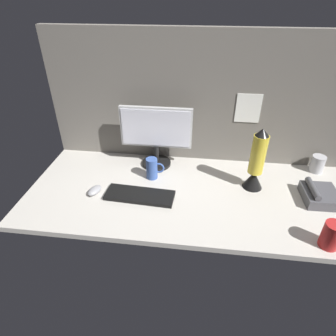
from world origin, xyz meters
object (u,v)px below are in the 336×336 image
(keyboard, at_px, (140,195))
(desk_phone, at_px, (319,196))
(mug_ceramic_blue, at_px, (152,168))
(mug_red_plastic, at_px, (331,235))
(mug_steel, at_px, (317,164))
(lava_lamp, at_px, (256,164))
(monitor, at_px, (156,134))
(mouse, at_px, (95,190))

(keyboard, xyz_separation_m, desk_phone, (0.95, 0.09, 0.02))
(mug_ceramic_blue, relative_size, mug_red_plastic, 1.02)
(mug_steel, xyz_separation_m, lava_lamp, (-0.41, -0.21, 0.10))
(monitor, bearing_deg, mug_steel, 2.13)
(mug_steel, relative_size, lava_lamp, 0.29)
(monitor, bearing_deg, keyboard, -96.31)
(mouse, relative_size, mug_red_plastic, 0.76)
(mug_red_plastic, height_order, lava_lamp, lava_lamp)
(mug_steel, height_order, mug_red_plastic, mug_red_plastic)
(monitor, distance_m, keyboard, 0.40)
(mouse, xyz_separation_m, mug_ceramic_blue, (0.29, 0.18, 0.05))
(keyboard, xyz_separation_m, mug_red_plastic, (0.89, -0.23, 0.05))
(keyboard, relative_size, desk_phone, 1.91)
(monitor, height_order, desk_phone, monitor)
(mug_ceramic_blue, relative_size, lava_lamp, 0.35)
(mug_ceramic_blue, xyz_separation_m, mug_steel, (0.98, 0.19, -0.01))
(keyboard, bearing_deg, desk_phone, 8.81)
(mouse, bearing_deg, mug_ceramic_blue, 51.59)
(mouse, relative_size, mug_ceramic_blue, 0.75)
(mug_red_plastic, bearing_deg, mug_ceramic_blue, 153.78)
(keyboard, relative_size, mouse, 3.85)
(mug_ceramic_blue, distance_m, lava_lamp, 0.58)
(mug_steel, bearing_deg, mouse, -163.48)
(monitor, distance_m, mug_steel, 0.99)
(mug_red_plastic, relative_size, lava_lamp, 0.35)
(monitor, xyz_separation_m, mug_steel, (0.98, 0.04, -0.16))
(monitor, height_order, lava_lamp, monitor)
(mouse, bearing_deg, monitor, 68.60)
(monitor, xyz_separation_m, desk_phone, (0.91, -0.25, -0.18))
(mug_ceramic_blue, distance_m, mug_red_plastic, 0.95)
(lava_lamp, bearing_deg, mug_ceramic_blue, 178.06)
(monitor, bearing_deg, mug_red_plastic, -34.02)
(mug_ceramic_blue, relative_size, mug_steel, 1.23)
(mug_red_plastic, distance_m, desk_phone, 0.33)
(mug_red_plastic, bearing_deg, mug_steel, 78.06)
(mug_red_plastic, distance_m, lava_lamp, 0.49)
(mouse, bearing_deg, desk_phone, 23.13)
(mouse, xyz_separation_m, mug_red_plastic, (1.14, -0.23, 0.05))
(monitor, bearing_deg, desk_phone, -15.65)
(monitor, height_order, keyboard, monitor)
(keyboard, bearing_deg, mouse, -177.37)
(keyboard, xyz_separation_m, mouse, (-0.25, 0.00, 0.01))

